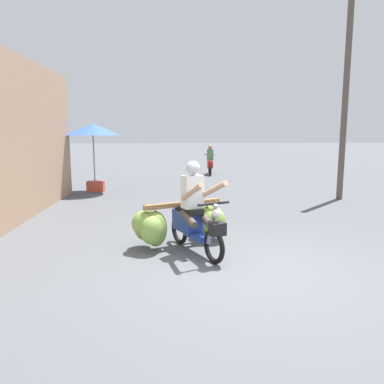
{
  "coord_description": "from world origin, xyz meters",
  "views": [
    {
      "loc": [
        -1.15,
        -5.34,
        2.08
      ],
      "look_at": [
        -0.74,
        1.93,
        0.9
      ],
      "focal_mm": 35.47,
      "sensor_mm": 36.0,
      "label": 1
    }
  ],
  "objects_px": {
    "motorbike_distant_ahead_left": "(210,163)",
    "motorbike_main_loaded": "(185,221)",
    "market_umbrella_near_shop": "(93,129)",
    "utility_pole": "(345,96)",
    "produce_crate": "(96,186)"
  },
  "relations": [
    {
      "from": "motorbike_main_loaded",
      "to": "utility_pole",
      "type": "distance_m",
      "value": 7.22
    },
    {
      "from": "motorbike_main_loaded",
      "to": "motorbike_distant_ahead_left",
      "type": "height_order",
      "value": "motorbike_main_loaded"
    },
    {
      "from": "market_umbrella_near_shop",
      "to": "utility_pole",
      "type": "bearing_deg",
      "value": -12.78
    },
    {
      "from": "motorbike_distant_ahead_left",
      "to": "market_umbrella_near_shop",
      "type": "height_order",
      "value": "market_umbrella_near_shop"
    },
    {
      "from": "motorbike_distant_ahead_left",
      "to": "motorbike_main_loaded",
      "type": "bearing_deg",
      "value": -98.17
    },
    {
      "from": "motorbike_main_loaded",
      "to": "produce_crate",
      "type": "bearing_deg",
      "value": 113.73
    },
    {
      "from": "produce_crate",
      "to": "motorbike_distant_ahead_left",
      "type": "bearing_deg",
      "value": 47.37
    },
    {
      "from": "motorbike_distant_ahead_left",
      "to": "utility_pole",
      "type": "distance_m",
      "value": 7.94
    },
    {
      "from": "motorbike_distant_ahead_left",
      "to": "produce_crate",
      "type": "xyz_separation_m",
      "value": [
        -4.47,
        -4.86,
        -0.39
      ]
    },
    {
      "from": "motorbike_main_loaded",
      "to": "utility_pole",
      "type": "height_order",
      "value": "utility_pole"
    },
    {
      "from": "motorbike_main_loaded",
      "to": "utility_pole",
      "type": "xyz_separation_m",
      "value": [
        4.93,
        4.57,
        2.63
      ]
    },
    {
      "from": "market_umbrella_near_shop",
      "to": "produce_crate",
      "type": "relative_size",
      "value": 4.15
    },
    {
      "from": "motorbike_main_loaded",
      "to": "utility_pole",
      "type": "bearing_deg",
      "value": 42.83
    },
    {
      "from": "market_umbrella_near_shop",
      "to": "produce_crate",
      "type": "height_order",
      "value": "market_umbrella_near_shop"
    },
    {
      "from": "market_umbrella_near_shop",
      "to": "utility_pole",
      "type": "xyz_separation_m",
      "value": [
        7.77,
        -1.76,
        0.97
      ]
    }
  ]
}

